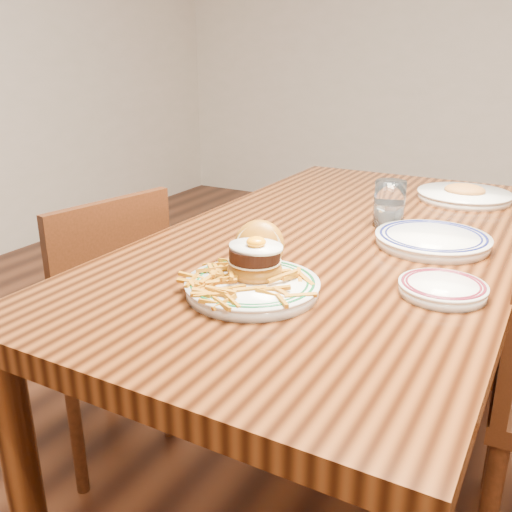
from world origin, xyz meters
The scene contains 8 objects.
floor centered at (0.00, 0.00, 0.00)m, with size 6.00×6.00×0.00m, color black.
table centered at (0.00, 0.00, 0.66)m, with size 0.85×1.60×0.75m.
chair_left centered at (-0.66, -0.22, 0.44)m, with size 0.45×0.45×0.83m.
main_plate centered at (-0.03, -0.42, 0.78)m, with size 0.26×0.28×0.13m.
side_plate centered at (0.30, -0.26, 0.76)m, with size 0.17×0.17×0.03m.
rear_plate centered at (0.22, 0.03, 0.77)m, with size 0.27×0.27×0.03m.
water_glass centered at (0.08, 0.13, 0.80)m, with size 0.08×0.08×0.12m.
far_plate centered at (0.20, 0.52, 0.77)m, with size 0.28×0.28×0.05m.
Camera 1 is at (0.47, -1.31, 1.19)m, focal length 40.00 mm.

